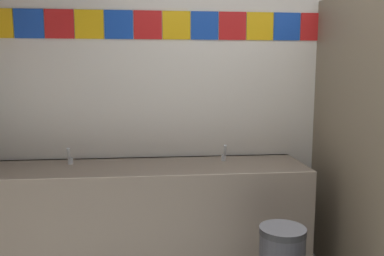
# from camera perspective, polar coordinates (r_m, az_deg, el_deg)

# --- Properties ---
(wall_back) EXTENTS (4.28, 0.09, 2.70)m
(wall_back) POSITION_cam_1_polar(r_m,az_deg,el_deg) (3.38, 9.30, 4.79)
(wall_back) COLOR silver
(wall_back) RESTS_ON ground_plane
(vanity_counter) EXTENTS (2.36, 0.61, 0.85)m
(vanity_counter) POSITION_cam_1_polar(r_m,az_deg,el_deg) (3.12, -6.15, -12.86)
(vanity_counter) COLOR gray
(vanity_counter) RESTS_ON ground_plane
(faucet_left) EXTENTS (0.04, 0.10, 0.14)m
(faucet_left) POSITION_cam_1_polar(r_m,az_deg,el_deg) (3.13, -17.15, -4.13)
(faucet_left) COLOR silver
(faucet_left) RESTS_ON vanity_counter
(faucet_right) EXTENTS (0.04, 0.10, 0.14)m
(faucet_right) POSITION_cam_1_polar(r_m,az_deg,el_deg) (3.12, 4.63, -3.83)
(faucet_right) COLOR silver
(faucet_right) RESTS_ON vanity_counter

